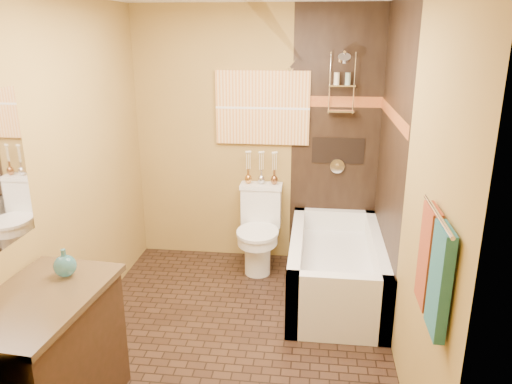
# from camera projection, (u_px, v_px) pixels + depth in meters

# --- Properties ---
(floor) EXTENTS (3.00, 3.00, 0.00)m
(floor) POSITION_uv_depth(u_px,v_px,m) (233.00, 336.00, 3.86)
(floor) COLOR black
(floor) RESTS_ON ground
(wall_left) EXTENTS (0.02, 3.00, 2.50)m
(wall_left) POSITION_uv_depth(u_px,v_px,m) (67.00, 176.00, 3.61)
(wall_left) COLOR #A1813E
(wall_left) RESTS_ON floor
(wall_right) EXTENTS (0.02, 3.00, 2.50)m
(wall_right) POSITION_uv_depth(u_px,v_px,m) (407.00, 188.00, 3.33)
(wall_right) COLOR #A1813E
(wall_right) RESTS_ON floor
(wall_back) EXTENTS (2.40, 0.02, 2.50)m
(wall_back) POSITION_uv_depth(u_px,v_px,m) (256.00, 138.00, 4.89)
(wall_back) COLOR #A1813E
(wall_back) RESTS_ON floor
(wall_front) EXTENTS (2.40, 0.02, 2.50)m
(wall_front) POSITION_uv_depth(u_px,v_px,m) (169.00, 287.00, 2.05)
(wall_front) COLOR #A1813E
(wall_front) RESTS_ON floor
(alcove_tile_back) EXTENTS (0.85, 0.01, 2.50)m
(alcove_tile_back) POSITION_uv_depth(u_px,v_px,m) (336.00, 140.00, 4.79)
(alcove_tile_back) COLOR black
(alcove_tile_back) RESTS_ON wall_back
(alcove_tile_right) EXTENTS (0.01, 1.50, 2.50)m
(alcove_tile_right) POSITION_uv_depth(u_px,v_px,m) (390.00, 161.00, 4.04)
(alcove_tile_right) COLOR black
(alcove_tile_right) RESTS_ON wall_right
(mosaic_band_back) EXTENTS (0.85, 0.01, 0.10)m
(mosaic_band_back) POSITION_uv_depth(u_px,v_px,m) (338.00, 102.00, 4.66)
(mosaic_band_back) COLOR #99391B
(mosaic_band_back) RESTS_ON alcove_tile_back
(mosaic_band_right) EXTENTS (0.01, 1.50, 0.10)m
(mosaic_band_right) POSITION_uv_depth(u_px,v_px,m) (393.00, 115.00, 3.93)
(mosaic_band_right) COLOR #99391B
(mosaic_band_right) RESTS_ON alcove_tile_right
(alcove_niche) EXTENTS (0.50, 0.01, 0.25)m
(alcove_niche) POSITION_uv_depth(u_px,v_px,m) (338.00, 151.00, 4.81)
(alcove_niche) COLOR black
(alcove_niche) RESTS_ON alcove_tile_back
(shower_fixtures) EXTENTS (0.24, 0.33, 1.16)m
(shower_fixtures) POSITION_uv_depth(u_px,v_px,m) (341.00, 98.00, 4.55)
(shower_fixtures) COLOR silver
(shower_fixtures) RESTS_ON floor
(curtain_rod) EXTENTS (0.03, 1.55, 0.03)m
(curtain_rod) POSITION_uv_depth(u_px,v_px,m) (295.00, 62.00, 3.90)
(curtain_rod) COLOR silver
(curtain_rod) RESTS_ON wall_back
(towel_bar) EXTENTS (0.02, 0.55, 0.02)m
(towel_bar) POSITION_uv_depth(u_px,v_px,m) (438.00, 215.00, 2.29)
(towel_bar) COLOR silver
(towel_bar) RESTS_ON wall_right
(towel_teal) EXTENTS (0.05, 0.22, 0.52)m
(towel_teal) POSITION_uv_depth(u_px,v_px,m) (440.00, 281.00, 2.25)
(towel_teal) COLOR #1C515E
(towel_teal) RESTS_ON towel_bar
(towel_rust) EXTENTS (0.05, 0.22, 0.52)m
(towel_rust) POSITION_uv_depth(u_px,v_px,m) (428.00, 256.00, 2.49)
(towel_rust) COLOR maroon
(towel_rust) RESTS_ON towel_bar
(sunset_painting) EXTENTS (0.90, 0.04, 0.70)m
(sunset_painting) POSITION_uv_depth(u_px,v_px,m) (263.00, 108.00, 4.76)
(sunset_painting) COLOR orange
(sunset_painting) RESTS_ON wall_back
(bathtub) EXTENTS (0.80, 1.50, 0.55)m
(bathtub) POSITION_uv_depth(u_px,v_px,m) (336.00, 272.00, 4.41)
(bathtub) COLOR white
(bathtub) RESTS_ON floor
(toilet) EXTENTS (0.41, 0.61, 0.81)m
(toilet) POSITION_uv_depth(u_px,v_px,m) (259.00, 229.00, 4.86)
(toilet) COLOR white
(toilet) RESTS_ON floor
(vanity) EXTENTS (0.66, 1.01, 0.85)m
(vanity) POSITION_uv_depth(u_px,v_px,m) (46.00, 362.00, 2.89)
(vanity) COLOR black
(vanity) RESTS_ON floor
(teal_bottle) EXTENTS (0.16, 0.16, 0.21)m
(teal_bottle) POSITION_uv_depth(u_px,v_px,m) (65.00, 263.00, 2.96)
(teal_bottle) COLOR #286E7A
(teal_bottle) RESTS_ON vanity
(bud_vases) EXTENTS (0.33, 0.07, 0.32)m
(bud_vases) POSITION_uv_depth(u_px,v_px,m) (261.00, 167.00, 4.86)
(bud_vases) COLOR #BC803A
(bud_vases) RESTS_ON toilet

